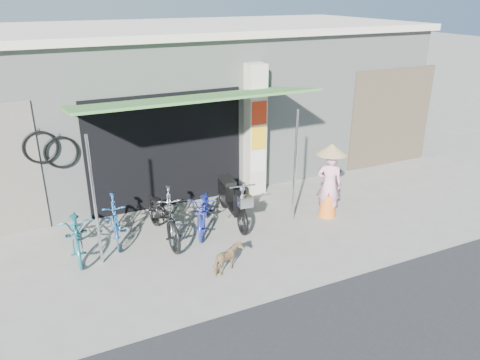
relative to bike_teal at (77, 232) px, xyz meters
name	(u,v)px	position (x,y,z in m)	size (l,w,h in m)	color
ground	(272,246)	(3.31, -1.28, -0.43)	(80.00, 80.00, 0.00)	gray
bicycle_shop	(181,97)	(3.31, 3.81, 1.40)	(12.30, 5.30, 3.66)	gray
shop_pillar	(255,131)	(4.16, 1.16, 1.07)	(0.42, 0.44, 3.00)	beige
awning	(192,101)	(2.41, 0.34, 2.08)	(4.60, 1.88, 2.72)	#396D31
neighbour_right	(391,118)	(8.31, 1.31, 0.87)	(2.60, 0.06, 2.60)	brown
bike_teal	(77,232)	(0.00, 0.00, 0.00)	(0.57, 1.64, 0.86)	#1B707D
bike_blue	(115,219)	(0.72, 0.19, 0.01)	(0.41, 1.45, 0.87)	#225DA0
bike_black	(163,215)	(1.57, -0.13, 0.06)	(0.64, 1.85, 0.97)	black
bike_silver	(170,213)	(1.73, -0.01, 0.03)	(0.43, 1.52, 0.92)	silver
bike_navy	(204,210)	(2.41, -0.10, -0.01)	(0.55, 1.59, 0.83)	#202D96
street_dog	(228,259)	(2.21, -1.73, -0.18)	(0.27, 0.59, 0.50)	tan
moped	(232,199)	(3.08, 0.04, 0.04)	(0.53, 1.82, 1.03)	black
nun	(330,180)	(4.98, -0.66, 0.38)	(0.64, 0.64, 1.60)	pink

